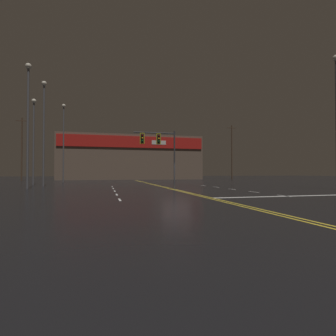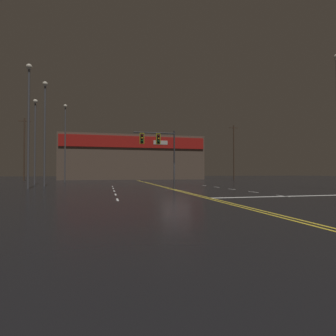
{
  "view_description": "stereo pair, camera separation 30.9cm",
  "coord_description": "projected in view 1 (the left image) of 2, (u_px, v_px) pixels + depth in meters",
  "views": [
    {
      "loc": [
        -6.2,
        -22.17,
        1.52
      ],
      "look_at": [
        0.0,
        3.2,
        2.0
      ],
      "focal_mm": 28.0,
      "sensor_mm": 36.0,
      "label": 1
    },
    {
      "loc": [
        -5.9,
        -22.24,
        1.52
      ],
      "look_at": [
        0.0,
        3.2,
        2.0
      ],
      "focal_mm": 28.0,
      "sensor_mm": 36.0,
      "label": 2
    }
  ],
  "objects": [
    {
      "name": "streetlight_far_right",
      "position": [
        34.0,
        131.0,
        32.87
      ],
      "size": [
        0.56,
        0.56,
        10.84
      ],
      "color": "#59595E",
      "rests_on": "ground"
    },
    {
      "name": "streetlight_far_left",
      "position": [
        28.0,
        111.0,
        24.76
      ],
      "size": [
        0.56,
        0.56,
        11.94
      ],
      "color": "#59595E",
      "rests_on": "ground"
    },
    {
      "name": "streetlight_near_left",
      "position": [
        44.0,
        121.0,
        29.3
      ],
      "size": [
        0.56,
        0.56,
        11.84
      ],
      "color": "#59595E",
      "rests_on": "ground"
    },
    {
      "name": "ground_plane",
      "position": [
        177.0,
        190.0,
        22.98
      ],
      "size": [
        200.0,
        200.0,
        0.0
      ],
      "primitive_type": "plane",
      "color": "black"
    },
    {
      "name": "building_backdrop",
      "position": [
        131.0,
        158.0,
        61.9
      ],
      "size": [
        32.14,
        10.23,
        10.02
      ],
      "color": "brown",
      "rests_on": "ground"
    },
    {
      "name": "traffic_signal_median",
      "position": [
        158.0,
        144.0,
        24.13
      ],
      "size": [
        3.87,
        0.36,
        5.45
      ],
      "color": "#38383D",
      "rests_on": "ground"
    },
    {
      "name": "utility_pole_row",
      "position": [
        138.0,
        150.0,
        54.93
      ],
      "size": [
        45.9,
        0.26,
        12.44
      ],
      "color": "#4C3828",
      "rests_on": "ground"
    },
    {
      "name": "road_markings",
      "position": [
        194.0,
        191.0,
        21.76
      ],
      "size": [
        15.87,
        60.0,
        0.01
      ],
      "color": "gold",
      "rests_on": "ground"
    },
    {
      "name": "streetlight_median_approach",
      "position": [
        64.0,
        134.0,
        41.0
      ],
      "size": [
        0.56,
        0.56,
        12.33
      ],
      "color": "#59595E",
      "rests_on": "ground"
    }
  ]
}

